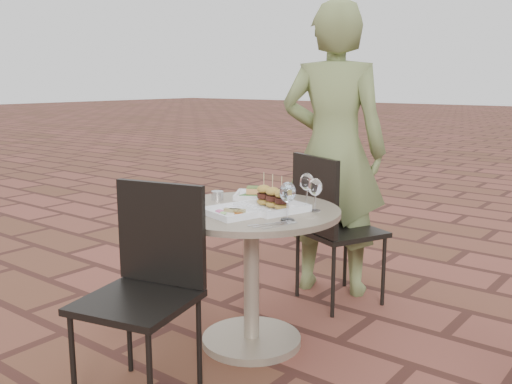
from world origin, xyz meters
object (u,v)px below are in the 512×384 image
Objects in this scene: diner at (333,151)px; plate_sliders at (272,202)px; chair_near at (148,273)px; cafe_table at (251,256)px; plate_tuna at (234,211)px; plate_salmon at (255,194)px; chair_far at (329,218)px.

diner reaches higher than plate_sliders.
chair_near is 1.63m from diner.
plate_sliders is at bearing 23.53° from cafe_table.
cafe_table is 0.30m from plate_tuna.
plate_sliders reaches higher than plate_tuna.
diner is 1.12m from plate_tuna.
cafe_table is at bearing -156.47° from plate_sliders.
cafe_table is at bearing -55.91° from plate_salmon.
plate_sliders is at bearing -36.60° from plate_salmon.
plate_salmon is at bearing 92.11° from chair_far.
chair_far reaches higher than plate_salmon.
cafe_table is at bearing 69.98° from chair_near.
cafe_table is 0.49× the size of diner.
diner is at bearing 95.38° from cafe_table.
cafe_table is at bearing 95.00° from plate_tuna.
chair_near is at bearing -96.11° from cafe_table.
plate_salmon is at bearing 64.98° from diner.
plate_salmon is at bearing 114.18° from plate_tuna.
chair_near reaches higher than plate_salmon.
plate_salmon reaches higher than plate_tuna.
plate_tuna is at bearing 75.98° from diner.
diner is at bearing 95.33° from plate_tuna.
plate_sliders is (0.08, -0.68, 0.22)m from chair_far.
chair_far is 0.46m from diner.
plate_tuna is (-0.09, -0.19, -0.02)m from plate_sliders.
cafe_table is 1.05m from diner.
cafe_table is at bearing 111.14° from chair_far.
diner reaches higher than chair_far.
plate_tuna reaches higher than cafe_table.
plate_tuna is (0.08, 0.48, 0.20)m from chair_near.
cafe_table is 0.72m from chair_far.
plate_tuna is at bearing -65.82° from plate_salmon.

